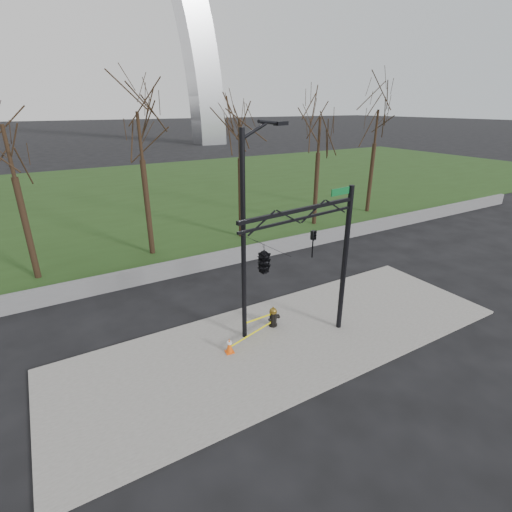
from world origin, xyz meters
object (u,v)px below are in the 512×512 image
fire_hydrant (273,317)px  traffic_signal_mast (282,254)px  traffic_cone (229,345)px  street_light (248,224)px

fire_hydrant → traffic_signal_mast: (-0.93, -1.85, 3.64)m
traffic_cone → traffic_signal_mast: (1.47, -1.14, 3.75)m
traffic_signal_mast → traffic_cone: bearing=135.5°
traffic_cone → traffic_signal_mast: bearing=-37.7°
traffic_cone → traffic_signal_mast: size_ratio=0.10×
traffic_cone → street_light: bearing=30.2°
traffic_cone → street_light: size_ratio=0.07×
street_light → traffic_signal_mast: 1.94m
fire_hydrant → traffic_cone: fire_hydrant is taller
fire_hydrant → traffic_cone: 2.51m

